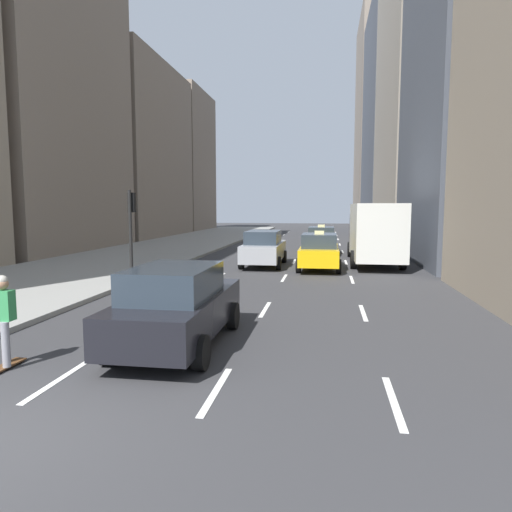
{
  "coord_description": "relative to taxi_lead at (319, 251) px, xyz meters",
  "views": [
    {
      "loc": [
        4.34,
        -4.97,
        2.98
      ],
      "look_at": [
        1.96,
        10.35,
        1.32
      ],
      "focal_mm": 32.0,
      "sensor_mm": 36.0,
      "label": 1
    }
  ],
  "objects": [
    {
      "name": "sidewalk_left",
      "position": [
        -11.0,
        10.09,
        -0.81
      ],
      "size": [
        8.0,
        66.0,
        0.15
      ],
      "primitive_type": "cube",
      "color": "gray",
      "rests_on": "ground"
    },
    {
      "name": "skateboarder",
      "position": [
        -5.51,
        -14.46,
        0.08
      ],
      "size": [
        0.36,
        0.8,
        1.75
      ],
      "color": "brown",
      "rests_on": "ground"
    },
    {
      "name": "taxi_second",
      "position": [
        0.0,
        7.67,
        0.0
      ],
      "size": [
        2.02,
        4.4,
        1.87
      ],
      "color": "yellow",
      "rests_on": "ground"
    },
    {
      "name": "box_truck",
      "position": [
        2.8,
        2.69,
        0.83
      ],
      "size": [
        2.58,
        8.4,
        3.15
      ],
      "color": "#262628",
      "rests_on": "ground"
    },
    {
      "name": "lane_markings",
      "position": [
        -1.4,
        6.09,
        -0.87
      ],
      "size": [
        5.72,
        56.0,
        0.01
      ],
      "color": "white",
      "rests_on": "ground"
    },
    {
      "name": "sedan_black_near",
      "position": [
        -2.8,
        0.94,
        0.03
      ],
      "size": [
        2.02,
        4.81,
        1.8
      ],
      "color": "#9EA0A5",
      "rests_on": "ground"
    },
    {
      "name": "sedan_silver_behind",
      "position": [
        -2.8,
        -12.65,
        0.01
      ],
      "size": [
        2.02,
        4.64,
        1.75
      ],
      "color": "black",
      "rests_on": "ground"
    },
    {
      "name": "building_row_left",
      "position": [
        -18.0,
        8.12,
        11.38
      ],
      "size": [
        6.0,
        58.86,
        30.45
      ],
      "color": "gray",
      "rests_on": "ground"
    },
    {
      "name": "building_row_right",
      "position": [
        8.0,
        25.56,
        13.98
      ],
      "size": [
        6.0,
        79.74,
        33.71
      ],
      "color": "gray",
      "rests_on": "ground"
    },
    {
      "name": "taxi_lead",
      "position": [
        0.0,
        0.0,
        0.0
      ],
      "size": [
        2.02,
        4.4,
        1.87
      ],
      "color": "yellow",
      "rests_on": "ground"
    },
    {
      "name": "traffic_light_pole",
      "position": [
        -6.75,
        -6.04,
        1.53
      ],
      "size": [
        0.24,
        0.42,
        3.6
      ],
      "color": "black",
      "rests_on": "ground"
    }
  ]
}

